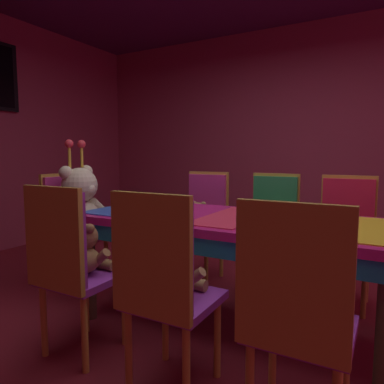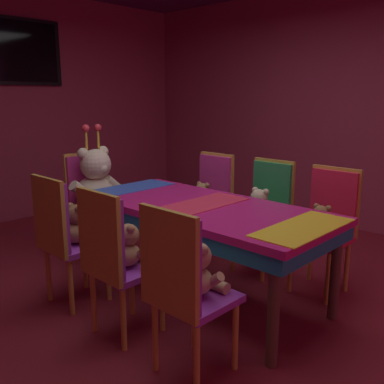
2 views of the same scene
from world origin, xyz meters
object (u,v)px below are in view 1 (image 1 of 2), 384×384
throne_chair (68,218)px  king_teddy_bear (81,206)px  teddy_right_1 (268,223)px  chair_left_2 (66,256)px  banquet_table (232,230)px  chair_left_0 (295,303)px  chair_right_2 (205,213)px  chair_left_1 (160,276)px  teddy_right_0 (344,232)px  teddy_left_2 (86,252)px  chair_right_0 (346,226)px  chair_right_1 (273,219)px  teddy_right_2 (198,218)px  teddy_left_1 (176,270)px  teddy_left_0 (304,291)px

throne_chair → king_teddy_bear: bearing=-0.0°
teddy_right_1 → chair_left_2: bearing=-23.5°
king_teddy_bear → throne_chair: bearing=180.0°
chair_left_2 → banquet_table: bearing=-37.3°
chair_left_0 → throne_chair: 2.30m
chair_right_2 → teddy_right_1: bearing=79.2°
chair_left_1 → teddy_right_0: bearing=-22.1°
teddy_left_2 → chair_right_0: 1.95m
banquet_table → teddy_right_0: 0.92m
chair_left_1 → chair_right_0: bearing=-20.4°
teddy_right_1 → throne_chair: throne_chair is taller
throne_chair → teddy_right_0: bearing=17.6°
throne_chair → teddy_left_2: bearing=-36.6°
chair_left_1 → chair_right_2: same height
chair_right_1 → banquet_table: bearing=-2.0°
chair_left_1 → teddy_right_1: size_ratio=3.09×
chair_right_2 → throne_chair: same height
teddy_right_0 → chair_left_0: bearing=-0.4°
teddy_right_1 → chair_left_1: bearing=-1.3°
teddy_right_0 → chair_right_2: 1.24m
teddy_right_1 → teddy_right_2: size_ratio=1.13×
chair_right_2 → throne_chair: bearing=-48.8°
banquet_table → chair_left_2: size_ratio=2.05×
chair_left_2 → teddy_left_2: size_ratio=3.09×
chair_right_2 → king_teddy_bear: bearing=-43.2°
chair_left_0 → teddy_left_1: size_ratio=3.22×
teddy_left_2 → king_teddy_bear: size_ratio=0.39×
chair_left_1 → king_teddy_bear: size_ratio=1.21×
banquet_table → chair_left_1: chair_left_1 is taller
chair_right_0 → throne_chair: same height
chair_right_0 → teddy_right_2: chair_right_0 is taller
chair_left_0 → chair_right_0: (1.66, -0.01, 0.00)m
chair_left_1 → king_teddy_bear: 1.61m
chair_right_0 → chair_right_1: bearing=-90.8°
banquet_table → teddy_left_1: teddy_left_1 is taller
teddy_left_0 → chair_right_0: bearing=-0.4°
teddy_right_2 → throne_chair: throne_chair is taller
teddy_left_0 → chair_right_1: (1.52, 0.57, 0.01)m
chair_left_1 → teddy_right_0: 1.64m
chair_left_1 → teddy_left_2: 0.64m
chair_right_2 → teddy_right_2: 0.14m
teddy_left_1 → chair_right_1: chair_right_1 is taller
chair_left_2 → chair_right_0: (1.65, -1.24, 0.00)m
teddy_left_0 → teddy_right_1: (1.38, 0.57, -0.00)m
teddy_left_0 → teddy_right_2: teddy_left_0 is taller
banquet_table → king_teddy_bear: bearing=90.0°
throne_chair → king_teddy_bear: king_teddy_bear is taller
teddy_right_0 → chair_right_2: (0.13, 1.23, 0.03)m
teddy_left_1 → throne_chair: size_ratio=0.31×
chair_left_1 → banquet_table: bearing=-0.3°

